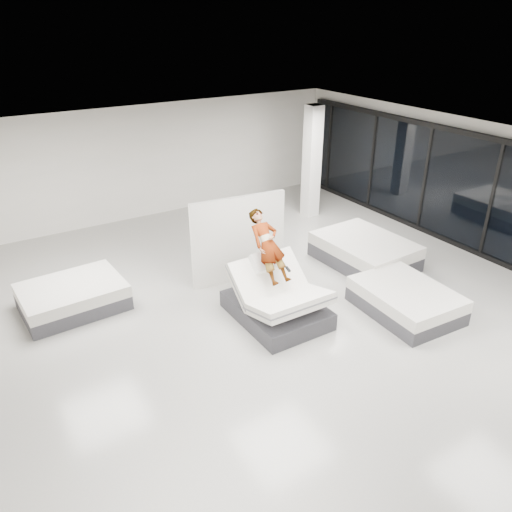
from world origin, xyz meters
name	(u,v)px	position (x,y,z in m)	size (l,w,h in m)	color
room	(288,252)	(0.00, 0.00, 1.60)	(14.00, 14.04, 3.20)	#A7A59E
hero_bed	(277,301)	(0.03, 0.35, 0.39)	(1.49, 1.96, 1.24)	#353439
person	(268,257)	(0.03, 0.67, 1.21)	(0.56, 0.37, 1.53)	slate
remote	(288,269)	(0.25, 0.32, 1.04)	(0.05, 0.14, 0.03)	black
divider_panel	(239,240)	(0.21, 2.12, 0.99)	(2.17, 0.10, 1.97)	silver
flat_bed_right_far	(364,251)	(3.18, 1.26, 0.31)	(1.75, 2.29, 0.61)	#353439
flat_bed_right_near	(406,300)	(2.35, -0.83, 0.27)	(1.58, 2.04, 0.54)	#353439
flat_bed_left_far	(73,297)	(-3.29, 2.84, 0.27)	(2.04, 1.58, 0.54)	#353439
column	(312,162)	(4.00, 4.50, 1.60)	(0.40, 0.40, 3.20)	white
storefront_glazing	(492,201)	(5.90, 0.00, 1.45)	(0.12, 13.40, 2.92)	#1B232E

